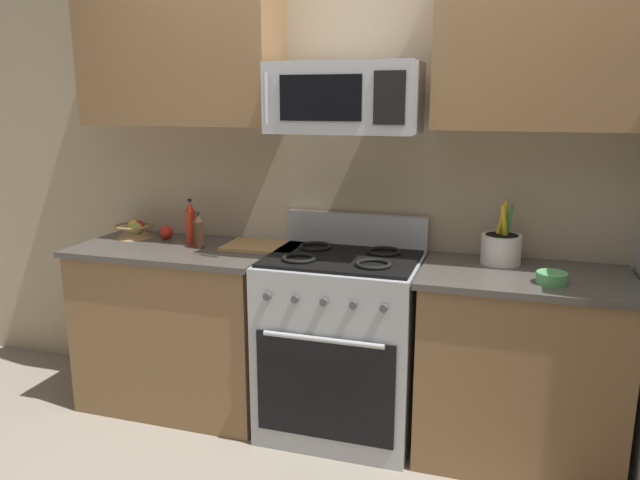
{
  "coord_description": "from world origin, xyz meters",
  "views": [
    {
      "loc": [
        0.76,
        -2.16,
        1.67
      ],
      "look_at": [
        -0.08,
        0.51,
        1.03
      ],
      "focal_mm": 34.06,
      "sensor_mm": 36.0,
      "label": 1
    }
  ],
  "objects_px": {
    "apple_loose": "(166,232)",
    "bottle_hot_sauce": "(191,223)",
    "range_oven": "(342,342)",
    "cutting_board": "(263,246)",
    "prep_bowl": "(552,277)",
    "utensil_crock": "(501,247)",
    "fruit_basket": "(135,229)",
    "bottle_soy": "(199,231)",
    "microwave": "(345,98)"
  },
  "relations": [
    {
      "from": "microwave",
      "to": "prep_bowl",
      "type": "bearing_deg",
      "value": -8.58
    },
    {
      "from": "microwave",
      "to": "bottle_hot_sauce",
      "type": "xyz_separation_m",
      "value": [
        -0.88,
        0.05,
        -0.66
      ]
    },
    {
      "from": "range_oven",
      "to": "utensil_crock",
      "type": "xyz_separation_m",
      "value": [
        0.74,
        0.16,
        0.51
      ]
    },
    {
      "from": "microwave",
      "to": "cutting_board",
      "type": "bearing_deg",
      "value": 169.49
    },
    {
      "from": "cutting_board",
      "to": "utensil_crock",
      "type": "bearing_deg",
      "value": 2.02
    },
    {
      "from": "range_oven",
      "to": "cutting_board",
      "type": "xyz_separation_m",
      "value": [
        -0.47,
        0.11,
        0.44
      ]
    },
    {
      "from": "apple_loose",
      "to": "utensil_crock",
      "type": "bearing_deg",
      "value": 0.45
    },
    {
      "from": "cutting_board",
      "to": "prep_bowl",
      "type": "height_order",
      "value": "prep_bowl"
    },
    {
      "from": "apple_loose",
      "to": "cutting_board",
      "type": "xyz_separation_m",
      "value": [
        0.6,
        -0.03,
        -0.03
      ]
    },
    {
      "from": "bottle_hot_sauce",
      "to": "prep_bowl",
      "type": "height_order",
      "value": "bottle_hot_sauce"
    },
    {
      "from": "prep_bowl",
      "to": "range_oven",
      "type": "bearing_deg",
      "value": 172.96
    },
    {
      "from": "bottle_soy",
      "to": "microwave",
      "type": "bearing_deg",
      "value": 1.45
    },
    {
      "from": "cutting_board",
      "to": "bottle_hot_sauce",
      "type": "distance_m",
      "value": 0.42
    },
    {
      "from": "apple_loose",
      "to": "bottle_soy",
      "type": "bearing_deg",
      "value": -25.87
    },
    {
      "from": "range_oven",
      "to": "bottle_hot_sauce",
      "type": "bearing_deg",
      "value": 174.77
    },
    {
      "from": "bottle_soy",
      "to": "prep_bowl",
      "type": "relative_size",
      "value": 1.49
    },
    {
      "from": "microwave",
      "to": "cutting_board",
      "type": "height_order",
      "value": "microwave"
    },
    {
      "from": "range_oven",
      "to": "prep_bowl",
      "type": "height_order",
      "value": "range_oven"
    },
    {
      "from": "fruit_basket",
      "to": "bottle_hot_sauce",
      "type": "height_order",
      "value": "bottle_hot_sauce"
    },
    {
      "from": "apple_loose",
      "to": "bottle_hot_sauce",
      "type": "height_order",
      "value": "bottle_hot_sauce"
    },
    {
      "from": "fruit_basket",
      "to": "apple_loose",
      "type": "distance_m",
      "value": 0.19
    },
    {
      "from": "range_oven",
      "to": "microwave",
      "type": "height_order",
      "value": "microwave"
    },
    {
      "from": "range_oven",
      "to": "bottle_soy",
      "type": "xyz_separation_m",
      "value": [
        -0.79,
        0.01,
        0.53
      ]
    },
    {
      "from": "utensil_crock",
      "to": "prep_bowl",
      "type": "xyz_separation_m",
      "value": [
        0.22,
        -0.28,
        -0.05
      ]
    },
    {
      "from": "apple_loose",
      "to": "prep_bowl",
      "type": "xyz_separation_m",
      "value": [
        2.03,
        -0.26,
        -0.01
      ]
    },
    {
      "from": "fruit_basket",
      "to": "prep_bowl",
      "type": "distance_m",
      "value": 2.24
    },
    {
      "from": "apple_loose",
      "to": "bottle_hot_sauce",
      "type": "distance_m",
      "value": 0.22
    },
    {
      "from": "fruit_basket",
      "to": "bottle_soy",
      "type": "xyz_separation_m",
      "value": [
        0.47,
        -0.11,
        0.04
      ]
    },
    {
      "from": "apple_loose",
      "to": "cutting_board",
      "type": "bearing_deg",
      "value": -2.73
    },
    {
      "from": "fruit_basket",
      "to": "bottle_soy",
      "type": "bearing_deg",
      "value": -13.71
    },
    {
      "from": "bottle_soy",
      "to": "bottle_hot_sauce",
      "type": "bearing_deg",
      "value": 139.66
    },
    {
      "from": "bottle_soy",
      "to": "bottle_hot_sauce",
      "type": "relative_size",
      "value": 0.79
    },
    {
      "from": "range_oven",
      "to": "cutting_board",
      "type": "relative_size",
      "value": 2.75
    },
    {
      "from": "cutting_board",
      "to": "bottle_soy",
      "type": "distance_m",
      "value": 0.35
    },
    {
      "from": "fruit_basket",
      "to": "bottle_hot_sauce",
      "type": "bearing_deg",
      "value": -6.04
    },
    {
      "from": "bottle_hot_sauce",
      "to": "range_oven",
      "type": "bearing_deg",
      "value": -5.23
    },
    {
      "from": "fruit_basket",
      "to": "cutting_board",
      "type": "distance_m",
      "value": 0.79
    },
    {
      "from": "utensil_crock",
      "to": "fruit_basket",
      "type": "xyz_separation_m",
      "value": [
        -2.01,
        -0.04,
        -0.03
      ]
    },
    {
      "from": "range_oven",
      "to": "utensil_crock",
      "type": "relative_size",
      "value": 3.67
    },
    {
      "from": "apple_loose",
      "to": "cutting_board",
      "type": "distance_m",
      "value": 0.6
    },
    {
      "from": "range_oven",
      "to": "prep_bowl",
      "type": "relative_size",
      "value": 8.29
    },
    {
      "from": "utensil_crock",
      "to": "fruit_basket",
      "type": "height_order",
      "value": "utensil_crock"
    },
    {
      "from": "utensil_crock",
      "to": "microwave",
      "type": "bearing_deg",
      "value": -170.05
    },
    {
      "from": "microwave",
      "to": "prep_bowl",
      "type": "relative_size",
      "value": 5.22
    },
    {
      "from": "apple_loose",
      "to": "cutting_board",
      "type": "height_order",
      "value": "apple_loose"
    },
    {
      "from": "range_oven",
      "to": "apple_loose",
      "type": "height_order",
      "value": "range_oven"
    },
    {
      "from": "microwave",
      "to": "cutting_board",
      "type": "distance_m",
      "value": 0.91
    },
    {
      "from": "utensil_crock",
      "to": "cutting_board",
      "type": "bearing_deg",
      "value": -177.98
    },
    {
      "from": "utensil_crock",
      "to": "bottle_soy",
      "type": "bearing_deg",
      "value": -174.4
    },
    {
      "from": "microwave",
      "to": "fruit_basket",
      "type": "bearing_deg",
      "value": 175.71
    }
  ]
}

